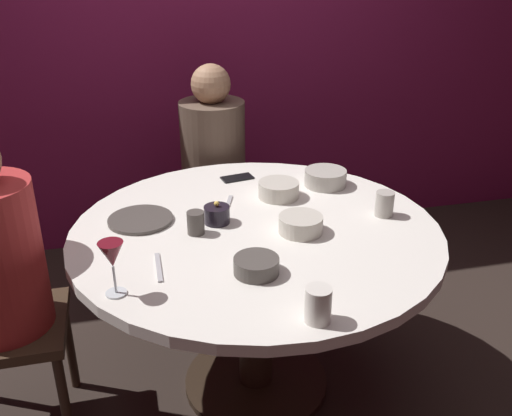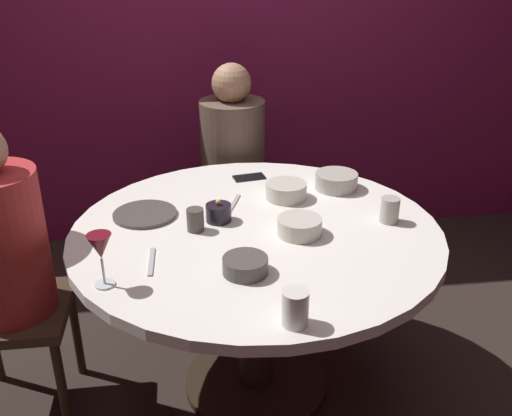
# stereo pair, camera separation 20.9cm
# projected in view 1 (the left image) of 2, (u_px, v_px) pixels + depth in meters

# --- Properties ---
(ground_plane) EXTENTS (8.00, 8.00, 0.00)m
(ground_plane) POSITION_uv_depth(u_px,v_px,m) (256.00, 383.00, 2.44)
(ground_plane) COLOR #2D231E
(back_wall) EXTENTS (6.00, 0.10, 2.60)m
(back_wall) POSITION_uv_depth(u_px,v_px,m) (193.00, 22.00, 3.20)
(back_wall) COLOR maroon
(back_wall) RESTS_ON ground
(dining_table) EXTENTS (1.38, 1.38, 0.75)m
(dining_table) POSITION_uv_depth(u_px,v_px,m) (256.00, 262.00, 2.19)
(dining_table) COLOR white
(dining_table) RESTS_ON ground
(seated_diner_back) EXTENTS (0.40, 0.40, 1.17)m
(seated_diner_back) POSITION_uv_depth(u_px,v_px,m) (213.00, 151.00, 2.96)
(seated_diner_back) COLOR #3F2D1E
(seated_diner_back) RESTS_ON ground
(candle_holder) EXTENTS (0.10, 0.10, 0.09)m
(candle_holder) POSITION_uv_depth(u_px,v_px,m) (217.00, 214.00, 2.15)
(candle_holder) COLOR black
(candle_holder) RESTS_ON dining_table
(wine_glass) EXTENTS (0.08, 0.08, 0.18)m
(wine_glass) POSITION_uv_depth(u_px,v_px,m) (112.00, 257.00, 1.67)
(wine_glass) COLOR silver
(wine_glass) RESTS_ON dining_table
(dinner_plate) EXTENTS (0.25, 0.25, 0.01)m
(dinner_plate) POSITION_uv_depth(u_px,v_px,m) (140.00, 220.00, 2.17)
(dinner_plate) COLOR #4C4742
(dinner_plate) RESTS_ON dining_table
(cell_phone) EXTENTS (0.15, 0.09, 0.01)m
(cell_phone) POSITION_uv_depth(u_px,v_px,m) (237.00, 178.00, 2.56)
(cell_phone) COLOR black
(cell_phone) RESTS_ON dining_table
(bowl_serving_large) EXTENTS (0.17, 0.17, 0.07)m
(bowl_serving_large) POSITION_uv_depth(u_px,v_px,m) (279.00, 190.00, 2.37)
(bowl_serving_large) COLOR beige
(bowl_serving_large) RESTS_ON dining_table
(bowl_salad_center) EXTENTS (0.15, 0.15, 0.05)m
(bowl_salad_center) POSITION_uv_depth(u_px,v_px,m) (256.00, 266.00, 1.82)
(bowl_salad_center) COLOR #4C4742
(bowl_salad_center) RESTS_ON dining_table
(bowl_small_white) EXTENTS (0.16, 0.16, 0.06)m
(bowl_small_white) POSITION_uv_depth(u_px,v_px,m) (301.00, 224.00, 2.08)
(bowl_small_white) COLOR beige
(bowl_small_white) RESTS_ON dining_table
(bowl_sauce_side) EXTENTS (0.18, 0.18, 0.07)m
(bowl_sauce_side) POSITION_uv_depth(u_px,v_px,m) (325.00, 178.00, 2.48)
(bowl_sauce_side) COLOR #B2ADA3
(bowl_sauce_side) RESTS_ON dining_table
(cup_near_candle) EXTENTS (0.07, 0.07, 0.10)m
(cup_near_candle) POSITION_uv_depth(u_px,v_px,m) (384.00, 204.00, 2.20)
(cup_near_candle) COLOR #B2ADA3
(cup_near_candle) RESTS_ON dining_table
(cup_by_left_diner) EXTENTS (0.08, 0.08, 0.11)m
(cup_by_left_diner) POSITION_uv_depth(u_px,v_px,m) (318.00, 305.00, 1.58)
(cup_by_left_diner) COLOR silver
(cup_by_left_diner) RESTS_ON dining_table
(cup_by_right_diner) EXTENTS (0.06, 0.06, 0.09)m
(cup_by_right_diner) POSITION_uv_depth(u_px,v_px,m) (196.00, 223.00, 2.07)
(cup_by_right_diner) COLOR #4C4742
(cup_by_right_diner) RESTS_ON dining_table
(fork_near_plate) EXTENTS (0.02, 0.18, 0.01)m
(fork_near_plate) POSITION_uv_depth(u_px,v_px,m) (159.00, 267.00, 1.86)
(fork_near_plate) COLOR #B7B7BC
(fork_near_plate) RESTS_ON dining_table
(knife_near_plate) EXTENTS (0.07, 0.18, 0.01)m
(knife_near_plate) POSITION_uv_depth(u_px,v_px,m) (228.00, 205.00, 2.30)
(knife_near_plate) COLOR #B7B7BC
(knife_near_plate) RESTS_ON dining_table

